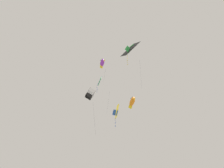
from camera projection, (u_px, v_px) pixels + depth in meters
kite_fish_far_centre at (102, 63)px, 39.34m from camera, size 1.47×1.15×5.23m
kite_box_near_left at (90, 94)px, 38.91m from camera, size 2.30×1.80×7.78m
kite_fish_low_drifter at (132, 101)px, 42.41m from camera, size 1.68×1.59×2.49m
kite_delta_upper_right at (129, 49)px, 37.89m from camera, size 4.44×3.16×8.93m
kite_delta_mid_left at (117, 111)px, 41.43m from camera, size 3.42×1.42×3.72m
kite_diamond_near_right at (100, 82)px, 40.92m from camera, size 3.63×2.47×7.60m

